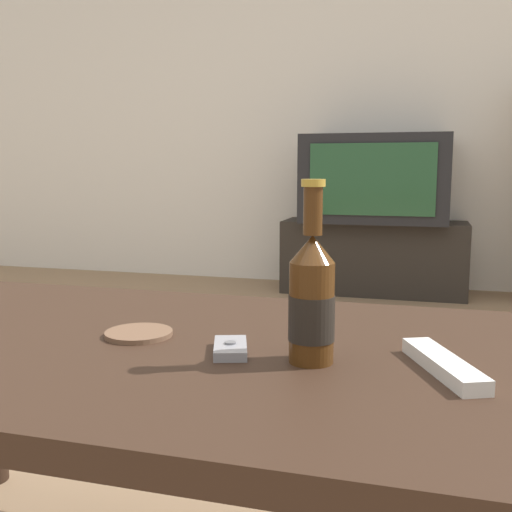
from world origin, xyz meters
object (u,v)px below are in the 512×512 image
(tv_stand, at_px, (373,257))
(remote_control, at_px, (443,365))
(cell_phone, at_px, (230,348))
(television, at_px, (376,179))
(beer_bottle, at_px, (312,299))

(tv_stand, xyz_separation_m, remote_control, (0.32, -2.80, 0.27))
(tv_stand, bearing_deg, cell_phone, -89.56)
(television, height_order, remote_control, television)
(television, xyz_separation_m, beer_bottle, (0.14, -2.80, -0.12))
(tv_stand, bearing_deg, beer_bottle, -87.10)
(cell_phone, distance_m, remote_control, 0.30)
(tv_stand, height_order, cell_phone, cell_phone)
(tv_stand, distance_m, television, 0.47)
(tv_stand, height_order, remote_control, remote_control)
(cell_phone, bearing_deg, television, 72.48)
(television, relative_size, remote_control, 4.42)
(beer_bottle, relative_size, remote_control, 1.35)
(television, bearing_deg, cell_phone, -89.56)
(beer_bottle, bearing_deg, tv_stand, 92.90)
(television, distance_m, cell_phone, 2.80)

